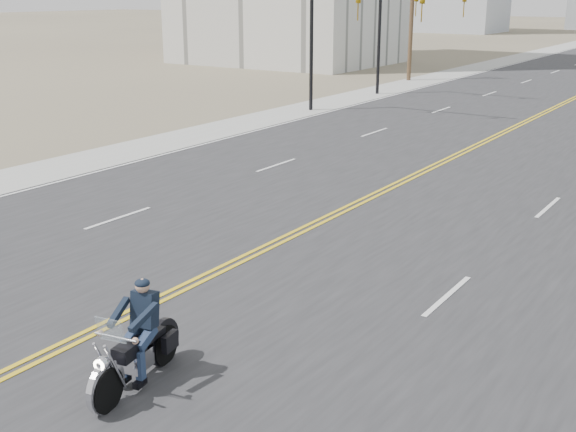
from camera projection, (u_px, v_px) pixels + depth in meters
The scene contains 5 objects.
sidewalk_left at pixel (513, 59), 70.24m from camera, with size 3.00×200.00×0.01m, color #A5A5A0.
traffic_mast_left at pixel (345, 19), 37.29m from camera, with size 7.10×0.26×7.00m.
traffic_mast_far at pixel (405, 16), 43.83m from camera, with size 6.10×0.26×7.00m.
utility_pole_left at pixel (412, 3), 51.69m from camera, with size 2.20×0.30×10.50m.
motorcyclist at pixel (135, 337), 11.71m from camera, with size 0.98×2.30×1.79m, color black, non-canonical shape.
Camera 1 is at (10.09, -1.74, 6.25)m, focal length 45.00 mm.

